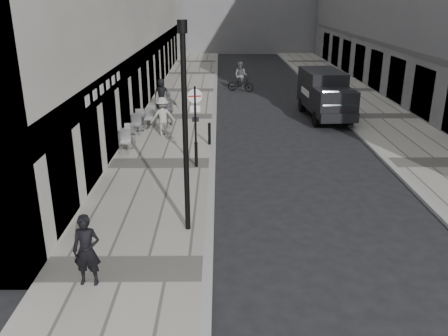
# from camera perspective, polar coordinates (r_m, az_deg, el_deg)

# --- Properties ---
(sidewalk) EXTENTS (4.00, 60.00, 0.12)m
(sidewalk) POSITION_cam_1_polar(r_m,az_deg,el_deg) (26.09, -5.62, 6.09)
(sidewalk) COLOR #9C988D
(sidewalk) RESTS_ON ground
(far_sidewalk) EXTENTS (4.00, 60.00, 0.12)m
(far_sidewalk) POSITION_cam_1_polar(r_m,az_deg,el_deg) (27.41, 18.08, 5.87)
(far_sidewalk) COLOR #9C988D
(far_sidewalk) RESTS_ON ground
(walking_man) EXTENTS (0.63, 0.42, 1.69)m
(walking_man) POSITION_cam_1_polar(r_m,az_deg,el_deg) (11.15, -16.18, -9.50)
(walking_man) COLOR black
(walking_man) RESTS_ON sidewalk
(sign_post) EXTENTS (0.53, 0.12, 3.09)m
(sign_post) POSITION_cam_1_polar(r_m,az_deg,el_deg) (17.67, -3.47, 6.24)
(sign_post) COLOR black
(sign_post) RESTS_ON sidewalk
(lamppost) EXTENTS (0.25, 0.25, 5.65)m
(lamppost) POSITION_cam_1_polar(r_m,az_deg,el_deg) (12.41, -4.72, 5.73)
(lamppost) COLOR black
(lamppost) RESTS_ON sidewalk
(bollard_near) EXTENTS (0.12, 0.12, 0.92)m
(bollard_near) POSITION_cam_1_polar(r_m,az_deg,el_deg) (18.13, -3.37, 1.58)
(bollard_near) COLOR black
(bollard_near) RESTS_ON sidewalk
(bollard_far) EXTENTS (0.12, 0.12, 0.92)m
(bollard_far) POSITION_cam_1_polar(r_m,az_deg,el_deg) (20.85, -1.77, 4.08)
(bollard_far) COLOR black
(bollard_far) RESTS_ON sidewalk
(panel_van) EXTENTS (2.25, 5.36, 2.47)m
(panel_van) POSITION_cam_1_polar(r_m,az_deg,el_deg) (26.44, 12.04, 8.89)
(panel_van) COLOR black
(panel_van) RESTS_ON ground
(cyclist) EXTENTS (2.01, 1.35, 2.05)m
(cyclist) POSITION_cam_1_polar(r_m,az_deg,el_deg) (33.36, 2.02, 10.53)
(cyclist) COLOR black
(cyclist) RESTS_ON ground
(pedestrian_a) EXTENTS (1.09, 0.74, 1.73)m
(pedestrian_a) POSITION_cam_1_polar(r_m,az_deg,el_deg) (24.02, -6.66, 7.10)
(pedestrian_a) COLOR #595A5E
(pedestrian_a) RESTS_ON sidewalk
(pedestrian_b) EXTENTS (1.29, 0.93, 1.80)m
(pedestrian_b) POSITION_cam_1_polar(r_m,az_deg,el_deg) (22.36, -7.39, 6.18)
(pedestrian_b) COLOR #9A968E
(pedestrian_b) RESTS_ON sidewalk
(pedestrian_c) EXTENTS (0.90, 0.62, 1.75)m
(pedestrian_c) POSITION_cam_1_polar(r_m,az_deg,el_deg) (27.72, -7.52, 8.82)
(pedestrian_c) COLOR black
(pedestrian_c) RESTS_ON sidewalk
(cafe_table_near) EXTENTS (0.78, 1.75, 1.00)m
(cafe_table_near) POSITION_cam_1_polar(r_m,az_deg,el_deg) (23.24, -10.24, 5.56)
(cafe_table_near) COLOR #A9A9AB
(cafe_table_near) RESTS_ON sidewalk
(cafe_table_mid) EXTENTS (0.79, 1.78, 1.01)m
(cafe_table_mid) POSITION_cam_1_polar(r_m,az_deg,el_deg) (20.57, -11.48, 3.61)
(cafe_table_mid) COLOR silver
(cafe_table_mid) RESTS_ON sidewalk
(cafe_table_far) EXTENTS (0.73, 1.66, 0.94)m
(cafe_table_far) POSITION_cam_1_polar(r_m,az_deg,el_deg) (24.32, -8.82, 6.22)
(cafe_table_far) COLOR #AFAFB1
(cafe_table_far) RESTS_ON sidewalk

